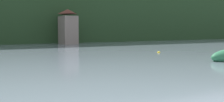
% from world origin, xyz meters
% --- Properties ---
extents(shore_building_eastcentral, '(3.88, 6.25, 9.25)m').
position_xyz_m(shore_building_eastcentral, '(14.26, 86.56, 4.49)').
color(shore_building_eastcentral, gray).
rests_on(shore_building_eastcentral, ground_plane).
extents(mooring_buoy_far, '(0.53, 0.53, 0.53)m').
position_xyz_m(mooring_buoy_far, '(18.80, 53.76, 0.00)').
color(mooring_buoy_far, yellow).
rests_on(mooring_buoy_far, ground_plane).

